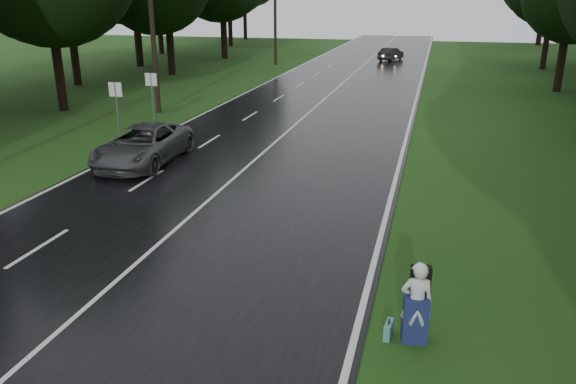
# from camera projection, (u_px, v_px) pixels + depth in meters

# --- Properties ---
(ground) EXTENTS (160.00, 160.00, 0.00)m
(ground) POSITION_uv_depth(u_px,v_px,m) (95.00, 301.00, 12.42)
(ground) COLOR #224815
(ground) RESTS_ON ground
(road) EXTENTS (12.00, 140.00, 0.04)m
(road) POSITION_uv_depth(u_px,v_px,m) (302.00, 119.00, 30.66)
(road) COLOR black
(road) RESTS_ON ground
(lane_center) EXTENTS (0.12, 140.00, 0.01)m
(lane_center) POSITION_uv_depth(u_px,v_px,m) (302.00, 119.00, 30.65)
(lane_center) COLOR silver
(lane_center) RESTS_ON road
(grey_car) EXTENTS (2.70, 5.49, 1.50)m
(grey_car) POSITION_uv_depth(u_px,v_px,m) (143.00, 145.00, 22.31)
(grey_car) COLOR #424547
(grey_car) RESTS_ON road
(far_car) EXTENTS (2.48, 4.15, 1.29)m
(far_car) POSITION_uv_depth(u_px,v_px,m) (391.00, 54.00, 58.26)
(far_car) COLOR black
(far_car) RESTS_ON road
(hitchhiker) EXTENTS (0.68, 0.63, 1.71)m
(hitchhiker) POSITION_uv_depth(u_px,v_px,m) (417.00, 305.00, 10.74)
(hitchhiker) COLOR silver
(hitchhiker) RESTS_ON ground
(suitcase) EXTENTS (0.18, 0.45, 0.31)m
(suitcase) POSITION_uv_depth(u_px,v_px,m) (388.00, 330.00, 11.08)
(suitcase) COLOR teal
(suitcase) RESTS_ON ground
(utility_pole_mid) EXTENTS (1.80, 0.28, 9.99)m
(utility_pole_mid) POSITION_uv_depth(u_px,v_px,m) (159.00, 113.00, 32.47)
(utility_pole_mid) COLOR black
(utility_pole_mid) RESTS_ON ground
(utility_pole_far) EXTENTS (1.80, 0.28, 9.36)m
(utility_pole_far) POSITION_uv_depth(u_px,v_px,m) (276.00, 65.00, 55.09)
(utility_pole_far) COLOR black
(utility_pole_far) RESTS_ON ground
(road_sign_a) EXTENTS (0.65, 0.10, 2.71)m
(road_sign_a) POSITION_uv_depth(u_px,v_px,m) (120.00, 140.00, 26.26)
(road_sign_a) COLOR white
(road_sign_a) RESTS_ON ground
(road_sign_b) EXTENTS (0.65, 0.10, 2.69)m
(road_sign_b) POSITION_uv_depth(u_px,v_px,m) (155.00, 125.00, 29.38)
(road_sign_b) COLOR white
(road_sign_b) RESTS_ON ground
(tree_left_d) EXTENTS (9.25, 9.25, 14.45)m
(tree_left_d) POSITION_uv_depth(u_px,v_px,m) (64.00, 110.00, 33.20)
(tree_left_d) COLOR black
(tree_left_d) RESTS_ON ground
(tree_left_e) EXTENTS (8.64, 8.64, 13.49)m
(tree_left_e) POSITION_uv_depth(u_px,v_px,m) (172.00, 75.00, 48.15)
(tree_left_e) COLOR black
(tree_left_e) RESTS_ON ground
(tree_left_f) EXTENTS (9.53, 9.53, 14.89)m
(tree_left_f) POSITION_uv_depth(u_px,v_px,m) (225.00, 58.00, 60.78)
(tree_left_f) COLOR black
(tree_left_f) RESTS_ON ground
(tree_right_e) EXTENTS (7.92, 7.92, 12.37)m
(tree_right_e) POSITION_uv_depth(u_px,v_px,m) (556.00, 92.00, 39.63)
(tree_right_e) COLOR black
(tree_right_e) RESTS_ON ground
(tree_right_f) EXTENTS (9.07, 9.07, 14.18)m
(tree_right_f) POSITION_uv_depth(u_px,v_px,m) (542.00, 69.00, 51.72)
(tree_right_f) COLOR black
(tree_right_f) RESTS_ON ground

